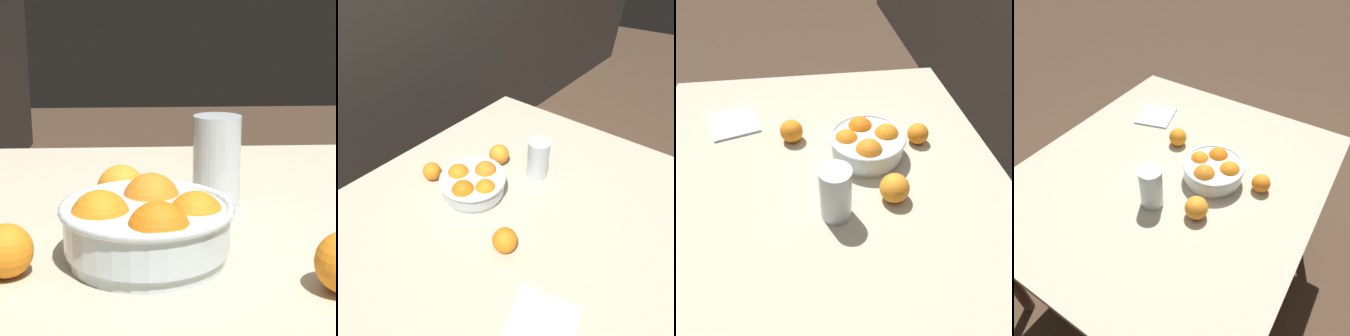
% 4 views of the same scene
% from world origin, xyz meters
% --- Properties ---
extents(ground_plane, '(12.00, 12.00, 0.00)m').
position_xyz_m(ground_plane, '(0.00, 0.00, 0.00)').
color(ground_plane, '#4C3828').
extents(dining_table, '(1.24, 1.10, 0.73)m').
position_xyz_m(dining_table, '(0.00, 0.00, 0.66)').
color(dining_table, '#B7AD93').
rests_on(dining_table, ground_plane).
extents(fruit_bowl, '(0.23, 0.23, 0.10)m').
position_xyz_m(fruit_bowl, '(-0.06, 0.15, 0.77)').
color(fruit_bowl, silver).
rests_on(fruit_bowl, dining_table).
extents(juice_glass, '(0.08, 0.08, 0.16)m').
position_xyz_m(juice_glass, '(0.16, 0.03, 0.80)').
color(juice_glass, '#F4A314').
rests_on(juice_glass, dining_table).
extents(orange_loose_near_bowl, '(0.08, 0.08, 0.08)m').
position_xyz_m(orange_loose_near_bowl, '(0.13, 0.19, 0.77)').
color(orange_loose_near_bowl, orange).
rests_on(orange_loose_near_bowl, dining_table).
extents(orange_loose_front, '(0.07, 0.07, 0.07)m').
position_xyz_m(orange_loose_front, '(-0.10, 0.33, 0.76)').
color(orange_loose_front, orange).
rests_on(orange_loose_front, dining_table).
extents(orange_loose_aside, '(0.07, 0.07, 0.07)m').
position_xyz_m(orange_loose_aside, '(-0.17, -0.08, 0.76)').
color(orange_loose_aside, orange).
rests_on(orange_loose_aside, dining_table).
extents(napkin, '(0.21, 0.20, 0.01)m').
position_xyz_m(napkin, '(-0.29, -0.28, 0.73)').
color(napkin, silver).
rests_on(napkin, dining_table).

